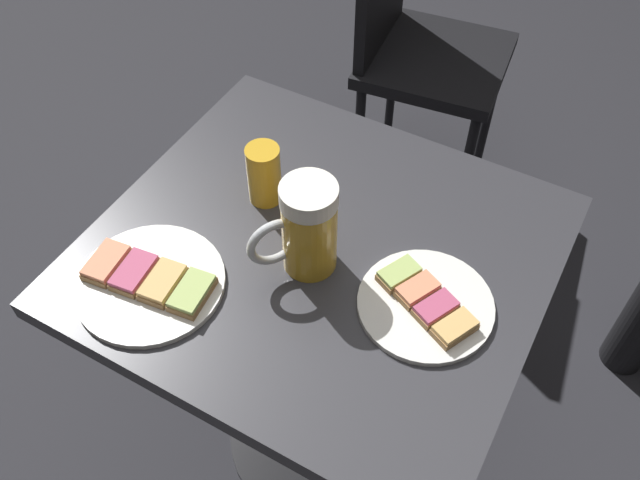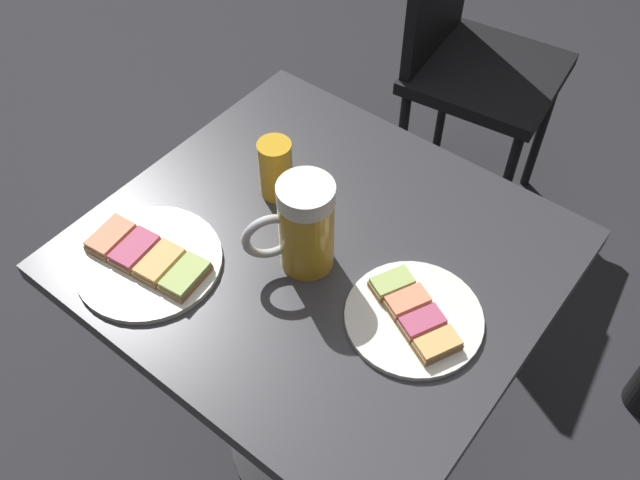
% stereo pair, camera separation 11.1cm
% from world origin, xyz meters
% --- Properties ---
extents(ground_plane, '(6.00, 6.00, 0.00)m').
position_xyz_m(ground_plane, '(0.00, 0.00, 0.00)').
color(ground_plane, '#28282D').
extents(cafe_table, '(0.67, 0.73, 0.73)m').
position_xyz_m(cafe_table, '(0.00, 0.00, 0.56)').
color(cafe_table, black).
rests_on(cafe_table, ground_plane).
extents(plate_near, '(0.21, 0.21, 0.03)m').
position_xyz_m(plate_near, '(-0.02, -0.20, 0.74)').
color(plate_near, white).
rests_on(plate_near, cafe_table).
extents(plate_far, '(0.24, 0.24, 0.03)m').
position_xyz_m(plate_far, '(-0.20, 0.20, 0.74)').
color(plate_far, white).
rests_on(plate_far, cafe_table).
extents(beer_mug, '(0.13, 0.11, 0.17)m').
position_xyz_m(beer_mug, '(-0.04, 0.01, 0.82)').
color(beer_mug, gold).
rests_on(beer_mug, cafe_table).
extents(beer_glass_small, '(0.06, 0.06, 0.11)m').
position_xyz_m(beer_glass_small, '(0.05, 0.14, 0.79)').
color(beer_glass_small, gold).
rests_on(beer_glass_small, cafe_table).
extents(cafe_chair, '(0.42, 0.42, 0.97)m').
position_xyz_m(cafe_chair, '(0.92, 0.22, 0.55)').
color(cafe_chair, black).
rests_on(cafe_chair, ground_plane).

